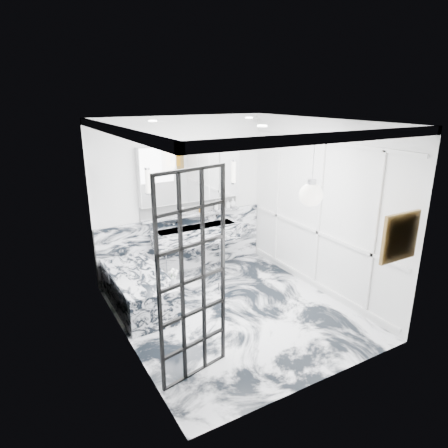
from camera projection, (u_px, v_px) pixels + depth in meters
floor at (234, 312)px, 6.03m from camera, size 3.60×3.60×0.00m
ceiling at (236, 121)px, 5.16m from camera, size 3.60×3.60×0.00m
wall_back at (182, 197)px, 7.08m from camera, size 3.60×0.00×3.60m
wall_front at (325, 271)px, 4.11m from camera, size 3.60×0.00×3.60m
wall_left at (122, 244)px, 4.84m from camera, size 0.00×3.60×3.60m
wall_right at (320, 208)px, 6.35m from camera, size 0.00×3.60×3.60m
marble_clad_back at (184, 243)px, 7.33m from camera, size 3.18×0.05×1.05m
marble_clad_left at (124, 249)px, 4.87m from camera, size 0.02×3.56×2.68m
panel_molding at (319, 215)px, 6.38m from camera, size 0.03×3.40×2.30m
soap_bottle_a at (216, 205)px, 7.38m from camera, size 0.10×0.10×0.19m
soap_bottle_b at (228, 204)px, 7.50m from camera, size 0.09×0.09×0.16m
soap_bottle_c at (233, 203)px, 7.55m from camera, size 0.15×0.15×0.17m
face_pot at (183, 211)px, 7.06m from camera, size 0.14×0.14×0.14m
amber_bottle at (200, 210)px, 7.23m from camera, size 0.04×0.04×0.10m
flower_vase at (173, 281)px, 5.65m from camera, size 0.07×0.07×0.12m
crittall_door at (193, 280)px, 4.34m from camera, size 0.87×0.23×2.42m
artwork at (400, 237)px, 4.67m from camera, size 0.49×0.05×0.49m
pendant_light at (311, 195)px, 4.39m from camera, size 0.26×0.26×0.26m
trough_sink at (197, 235)px, 7.16m from camera, size 1.60×0.45×0.30m
ledge at (192, 214)px, 7.19m from camera, size 1.90×0.14×0.04m
subway_tile at (190, 206)px, 7.20m from camera, size 1.90×0.03×0.23m
mirror_cabinet at (191, 173)px, 6.96m from camera, size 1.90×0.16×1.00m
sconce_left at (148, 181)px, 6.51m from camera, size 0.07×0.07×0.40m
sconce_right at (234, 172)px, 7.28m from camera, size 0.07×0.07×0.40m
bathtub at (139, 290)px, 6.13m from camera, size 0.75×1.65×0.55m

